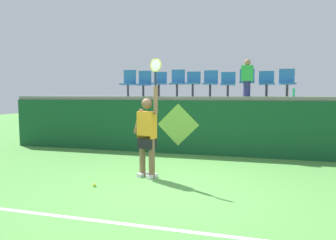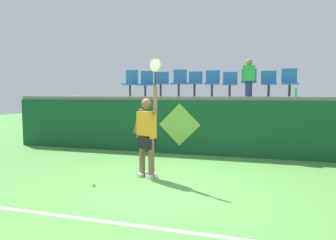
{
  "view_description": "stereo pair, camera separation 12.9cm",
  "coord_description": "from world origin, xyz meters",
  "px_view_note": "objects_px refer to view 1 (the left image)",
  "views": [
    {
      "loc": [
        1.35,
        -5.15,
        1.77
      ],
      "look_at": [
        -0.34,
        1.19,
        1.21
      ],
      "focal_mm": 31.23,
      "sensor_mm": 36.0,
      "label": 1
    },
    {
      "loc": [
        1.47,
        -5.12,
        1.77
      ],
      "look_at": [
        -0.34,
        1.19,
        1.21
      ],
      "focal_mm": 31.23,
      "sensor_mm": 36.0,
      "label": 2
    }
  ],
  "objects_px": {
    "water_bottle": "(294,92)",
    "stadium_chair_7": "(247,80)",
    "stadium_chair_4": "(193,82)",
    "tennis_player": "(147,133)",
    "tennis_ball": "(94,185)",
    "stadium_chair_3": "(178,81)",
    "stadium_chair_8": "(267,82)",
    "stadium_chair_5": "(210,82)",
    "stadium_chair_0": "(129,82)",
    "stadium_chair_6": "(228,83)",
    "stadium_chair_2": "(159,82)",
    "stadium_chair_1": "(144,82)",
    "stadium_chair_9": "(287,81)",
    "spectator_0": "(247,77)"
  },
  "relations": [
    {
      "from": "stadium_chair_1",
      "to": "stadium_chair_5",
      "type": "xyz_separation_m",
      "value": [
        2.22,
        -0.0,
        -0.01
      ]
    },
    {
      "from": "stadium_chair_0",
      "to": "stadium_chair_4",
      "type": "distance_m",
      "value": 2.22
    },
    {
      "from": "stadium_chair_3",
      "to": "stadium_chair_0",
      "type": "bearing_deg",
      "value": 179.91
    },
    {
      "from": "stadium_chair_1",
      "to": "stadium_chair_4",
      "type": "bearing_deg",
      "value": -0.34
    },
    {
      "from": "tennis_player",
      "to": "stadium_chair_7",
      "type": "distance_m",
      "value": 4.21
    },
    {
      "from": "stadium_chair_8",
      "to": "stadium_chair_5",
      "type": "bearing_deg",
      "value": 179.88
    },
    {
      "from": "stadium_chair_3",
      "to": "stadium_chair_9",
      "type": "height_order",
      "value": "stadium_chair_3"
    },
    {
      "from": "stadium_chair_0",
      "to": "stadium_chair_8",
      "type": "xyz_separation_m",
      "value": [
        4.45,
        -0.01,
        -0.06
      ]
    },
    {
      "from": "tennis_player",
      "to": "stadium_chair_0",
      "type": "relative_size",
      "value": 2.82
    },
    {
      "from": "stadium_chair_7",
      "to": "stadium_chair_4",
      "type": "bearing_deg",
      "value": -179.87
    },
    {
      "from": "tennis_player",
      "to": "stadium_chair_3",
      "type": "relative_size",
      "value": 2.9
    },
    {
      "from": "stadium_chair_9",
      "to": "stadium_chair_2",
      "type": "bearing_deg",
      "value": -179.9
    },
    {
      "from": "water_bottle",
      "to": "stadium_chair_7",
      "type": "relative_size",
      "value": 0.26
    },
    {
      "from": "tennis_ball",
      "to": "stadium_chair_3",
      "type": "xyz_separation_m",
      "value": [
        0.64,
        4.35,
        2.18
      ]
    },
    {
      "from": "spectator_0",
      "to": "stadium_chair_2",
      "type": "bearing_deg",
      "value": 170.73
    },
    {
      "from": "stadium_chair_7",
      "to": "stadium_chair_9",
      "type": "height_order",
      "value": "stadium_chair_7"
    },
    {
      "from": "stadium_chair_6",
      "to": "tennis_ball",
      "type": "bearing_deg",
      "value": -117.46
    },
    {
      "from": "stadium_chair_0",
      "to": "stadium_chair_3",
      "type": "relative_size",
      "value": 1.03
    },
    {
      "from": "stadium_chair_1",
      "to": "stadium_chair_4",
      "type": "xyz_separation_m",
      "value": [
        1.67,
        -0.01,
        -0.01
      ]
    },
    {
      "from": "water_bottle",
      "to": "stadium_chair_5",
      "type": "height_order",
      "value": "stadium_chair_5"
    },
    {
      "from": "tennis_ball",
      "to": "stadium_chair_5",
      "type": "height_order",
      "value": "stadium_chair_5"
    },
    {
      "from": "tennis_ball",
      "to": "stadium_chair_2",
      "type": "distance_m",
      "value": 4.85
    },
    {
      "from": "tennis_player",
      "to": "water_bottle",
      "type": "distance_m",
      "value": 4.43
    },
    {
      "from": "stadium_chair_2",
      "to": "tennis_ball",
      "type": "bearing_deg",
      "value": -90.39
    },
    {
      "from": "spectator_0",
      "to": "stadium_chair_8",
      "type": "bearing_deg",
      "value": 38.6
    },
    {
      "from": "stadium_chair_0",
      "to": "stadium_chair_6",
      "type": "distance_m",
      "value": 3.32
    },
    {
      "from": "water_bottle",
      "to": "stadium_chair_8",
      "type": "xyz_separation_m",
      "value": [
        -0.68,
        0.63,
        0.32
      ]
    },
    {
      "from": "tennis_ball",
      "to": "stadium_chair_2",
      "type": "xyz_separation_m",
      "value": [
        0.03,
        4.34,
        2.16
      ]
    },
    {
      "from": "tennis_ball",
      "to": "spectator_0",
      "type": "distance_m",
      "value": 5.3
    },
    {
      "from": "stadium_chair_4",
      "to": "stadium_chair_0",
      "type": "bearing_deg",
      "value": 179.7
    },
    {
      "from": "stadium_chair_6",
      "to": "stadium_chair_8",
      "type": "height_order",
      "value": "stadium_chair_8"
    },
    {
      "from": "stadium_chair_5",
      "to": "stadium_chair_6",
      "type": "distance_m",
      "value": 0.54
    },
    {
      "from": "stadium_chair_2",
      "to": "stadium_chair_7",
      "type": "relative_size",
      "value": 0.95
    },
    {
      "from": "stadium_chair_7",
      "to": "stadium_chair_3",
      "type": "bearing_deg",
      "value": 179.87
    },
    {
      "from": "water_bottle",
      "to": "stadium_chair_9",
      "type": "bearing_deg",
      "value": 98.95
    },
    {
      "from": "tennis_ball",
      "to": "stadium_chair_7",
      "type": "height_order",
      "value": "stadium_chair_7"
    },
    {
      "from": "stadium_chair_9",
      "to": "tennis_player",
      "type": "bearing_deg",
      "value": -132.73
    },
    {
      "from": "tennis_player",
      "to": "stadium_chair_1",
      "type": "bearing_deg",
      "value": 110.43
    },
    {
      "from": "stadium_chair_5",
      "to": "stadium_chair_9",
      "type": "relative_size",
      "value": 1.0
    },
    {
      "from": "stadium_chair_8",
      "to": "tennis_player",
      "type": "bearing_deg",
      "value": -127.17
    },
    {
      "from": "water_bottle",
      "to": "stadium_chair_4",
      "type": "relative_size",
      "value": 0.28
    },
    {
      "from": "stadium_chair_0",
      "to": "stadium_chair_2",
      "type": "bearing_deg",
      "value": -0.53
    },
    {
      "from": "tennis_ball",
      "to": "stadium_chair_3",
      "type": "distance_m",
      "value": 4.9
    },
    {
      "from": "water_bottle",
      "to": "stadium_chair_1",
      "type": "xyz_separation_m",
      "value": [
        -4.58,
        0.63,
        0.36
      ]
    },
    {
      "from": "stadium_chair_0",
      "to": "stadium_chair_7",
      "type": "height_order",
      "value": "stadium_chair_0"
    },
    {
      "from": "stadium_chair_2",
      "to": "stadium_chair_9",
      "type": "xyz_separation_m",
      "value": [
        3.94,
        0.01,
        -0.01
      ]
    },
    {
      "from": "water_bottle",
      "to": "stadium_chair_4",
      "type": "height_order",
      "value": "stadium_chair_4"
    },
    {
      "from": "water_bottle",
      "to": "tennis_player",
      "type": "bearing_deg",
      "value": -139.38
    },
    {
      "from": "stadium_chair_5",
      "to": "stadium_chair_9",
      "type": "bearing_deg",
      "value": 0.07
    },
    {
      "from": "tennis_ball",
      "to": "stadium_chair_6",
      "type": "distance_m",
      "value": 5.33
    }
  ]
}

